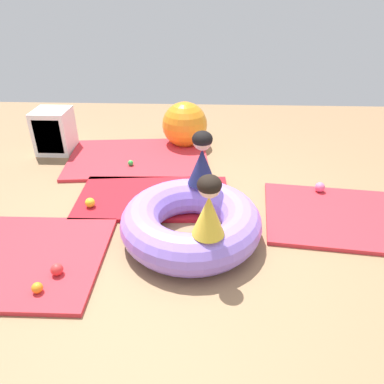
{
  "coord_description": "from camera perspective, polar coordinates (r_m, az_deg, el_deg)",
  "views": [
    {
      "loc": [
        0.1,
        -2.6,
        1.96
      ],
      "look_at": [
        -0.02,
        0.15,
        0.35
      ],
      "focal_mm": 33.79,
      "sensor_mm": 36.0,
      "label": 1
    }
  ],
  "objects": [
    {
      "name": "play_ball_blue",
      "position": [
        3.58,
        -2.75,
        -1.24
      ],
      "size": [
        0.1,
        0.1,
        0.1
      ],
      "primitive_type": "sphere",
      "color": "blue",
      "rests_on": "gym_mat_far_left"
    },
    {
      "name": "play_ball_red",
      "position": [
        2.96,
        -20.55,
        -11.37
      ],
      "size": [
        0.09,
        0.09,
        0.09
      ],
      "primitive_type": "sphere",
      "color": "red",
      "rests_on": "gym_mat_front"
    },
    {
      "name": "storage_cube",
      "position": [
        5.08,
        -20.99,
        8.88
      ],
      "size": [
        0.44,
        0.44,
        0.56
      ],
      "color": "white",
      "rests_on": "ground"
    },
    {
      "name": "gym_mat_center_rear",
      "position": [
        3.73,
        21.73,
        -3.55
      ],
      "size": [
        1.43,
        1.2,
        0.04
      ],
      "primitive_type": "cube",
      "rotation": [
        0.0,
        0.0,
        -0.12
      ],
      "color": "red",
      "rests_on": "ground"
    },
    {
      "name": "play_ball_green",
      "position": [
        4.42,
        -9.66,
        4.55
      ],
      "size": [
        0.07,
        0.07,
        0.07
      ],
      "primitive_type": "sphere",
      "color": "green",
      "rests_on": "gym_mat_near_right"
    },
    {
      "name": "play_ball_orange",
      "position": [
        2.87,
        -23.24,
        -13.72
      ],
      "size": [
        0.08,
        0.08,
        0.08
      ],
      "primitive_type": "sphere",
      "color": "orange",
      "rests_on": "gym_mat_front"
    },
    {
      "name": "gym_mat_far_left",
      "position": [
        3.77,
        -6.04,
        -0.87
      ],
      "size": [
        1.58,
        0.92,
        0.04
      ],
      "primitive_type": "cube",
      "rotation": [
        0.0,
        0.0,
        0.04
      ],
      "color": "#B21923",
      "rests_on": "ground"
    },
    {
      "name": "exercise_ball_large",
      "position": [
        4.93,
        -1.16,
        10.59
      ],
      "size": [
        0.6,
        0.6,
        0.6
      ],
      "primitive_type": "sphere",
      "color": "orange",
      "rests_on": "ground"
    },
    {
      "name": "play_ball_pink",
      "position": [
        4.03,
        19.54,
        0.73
      ],
      "size": [
        0.1,
        0.1,
        0.1
      ],
      "primitive_type": "sphere",
      "color": "pink",
      "rests_on": "gym_mat_center_rear"
    },
    {
      "name": "ground_plane",
      "position": [
        3.25,
        0.17,
        -6.77
      ],
      "size": [
        8.0,
        8.0,
        0.0
      ],
      "primitive_type": "plane",
      "color": "#93704C"
    },
    {
      "name": "play_ball_yellow",
      "position": [
        3.68,
        -15.79,
        -1.62
      ],
      "size": [
        0.1,
        0.1,
        0.1
      ],
      "primitive_type": "sphere",
      "color": "yellow",
      "rests_on": "gym_mat_far_left"
    },
    {
      "name": "inflatable_cushion",
      "position": [
        3.12,
        -0.15,
        -4.77
      ],
      "size": [
        1.21,
        1.21,
        0.34
      ],
      "primitive_type": "torus",
      "color": "#9975EA",
      "rests_on": "ground"
    },
    {
      "name": "gym_mat_near_right",
      "position": [
        4.67,
        -8.44,
        5.37
      ],
      "size": [
        1.85,
        1.34,
        0.04
      ],
      "primitive_type": "cube",
      "rotation": [
        0.0,
        0.0,
        0.1
      ],
      "color": "red",
      "rests_on": "ground"
    },
    {
      "name": "child_in_yellow",
      "position": [
        2.57,
        2.67,
        -2.35
      ],
      "size": [
        0.27,
        0.27,
        0.48
      ],
      "rotation": [
        0.0,
        0.0,
        4.8
      ],
      "color": "yellow",
      "rests_on": "inflatable_cushion"
    },
    {
      "name": "child_in_navy",
      "position": [
        3.26,
        1.6,
        5.28
      ],
      "size": [
        0.37,
        0.37,
        0.51
      ],
      "rotation": [
        0.0,
        0.0,
        2.4
      ],
      "color": "navy",
      "rests_on": "inflatable_cushion"
    }
  ]
}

